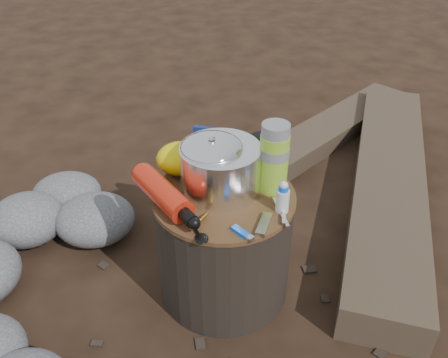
{
  "coord_description": "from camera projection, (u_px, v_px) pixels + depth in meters",
  "views": [
    {
      "loc": [
        -0.11,
        -1.22,
        1.32
      ],
      "look_at": [
        0.0,
        0.0,
        0.48
      ],
      "focal_mm": 38.54,
      "sensor_mm": 36.0,
      "label": 1
    }
  ],
  "objects": [
    {
      "name": "squeeze_bottle",
      "position": [
        283.0,
        198.0,
        1.43
      ],
      "size": [
        0.04,
        0.04,
        0.09
      ],
      "primitive_type": "cylinder",
      "color": "silver",
      "rests_on": "stump"
    },
    {
      "name": "log_small",
      "position": [
        335.0,
        127.0,
        2.67
      ],
      "size": [
        1.05,
        0.93,
        0.1
      ],
      "primitive_type": "cube",
      "rotation": [
        0.0,
        0.0,
        -0.87
      ],
      "color": "#3E3125",
      "rests_on": "ground"
    },
    {
      "name": "log_main",
      "position": [
        388.0,
        182.0,
        2.19
      ],
      "size": [
        0.92,
        1.73,
        0.15
      ],
      "primitive_type": "cube",
      "rotation": [
        0.0,
        0.0,
        -0.38
      ],
      "color": "#3E3125",
      "rests_on": "ground"
    },
    {
      "name": "spork",
      "position": [
        192.0,
        224.0,
        1.4
      ],
      "size": [
        0.08,
        0.15,
        0.01
      ],
      "primitive_type": null,
      "rotation": [
        0.0,
        0.0,
        0.36
      ],
      "color": "black",
      "rests_on": "stump"
    },
    {
      "name": "rock_ring",
      "position": [
        42.0,
        265.0,
        1.7
      ],
      "size": [
        0.5,
        1.08,
        0.21
      ],
      "primitive_type": null,
      "color": "#545458",
      "rests_on": "ground"
    },
    {
      "name": "ground",
      "position": [
        224.0,
        287.0,
        1.76
      ],
      "size": [
        60.0,
        60.0,
        0.0
      ],
      "primitive_type": "plane",
      "color": "black",
      "rests_on": "ground"
    },
    {
      "name": "stuff_sack",
      "position": [
        181.0,
        159.0,
        1.6
      ],
      "size": [
        0.16,
        0.13,
        0.11
      ],
      "primitive_type": "ellipsoid",
      "color": "yellow",
      "rests_on": "stump"
    },
    {
      "name": "fuel_bottle",
      "position": [
        162.0,
        193.0,
        1.47
      ],
      "size": [
        0.23,
        0.32,
        0.08
      ],
      "primitive_type": null,
      "rotation": [
        0.0,
        0.0,
        0.53
      ],
      "color": "red",
      "rests_on": "stump"
    },
    {
      "name": "camping_pot",
      "position": [
        212.0,
        165.0,
        1.5
      ],
      "size": [
        0.19,
        0.19,
        0.19
      ],
      "primitive_type": "cylinder",
      "color": "silver",
      "rests_on": "stump"
    },
    {
      "name": "thermos",
      "position": [
        274.0,
        158.0,
        1.49
      ],
      "size": [
        0.09,
        0.09,
        0.23
      ],
      "primitive_type": "cylinder",
      "color": "#84B829",
      "rests_on": "stump"
    },
    {
      "name": "foil_windscreen",
      "position": [
        220.0,
        169.0,
        1.51
      ],
      "size": [
        0.25,
        0.25,
        0.15
      ],
      "primitive_type": "cylinder",
      "color": "white",
      "rests_on": "stump"
    },
    {
      "name": "stump",
      "position": [
        224.0,
        244.0,
        1.64
      ],
      "size": [
        0.45,
        0.45,
        0.42
      ],
      "primitive_type": "cylinder",
      "color": "black",
      "rests_on": "ground"
    },
    {
      "name": "food_pouch",
      "position": [
        209.0,
        147.0,
        1.64
      ],
      "size": [
        0.11,
        0.06,
        0.14
      ],
      "primitive_type": "cube",
      "rotation": [
        0.0,
        0.0,
        -0.36
      ],
      "color": "navy",
      "rests_on": "stump"
    },
    {
      "name": "travel_mug",
      "position": [
        261.0,
        154.0,
        1.61
      ],
      "size": [
        0.08,
        0.08,
        0.12
      ],
      "primitive_type": "cylinder",
      "color": "black",
      "rests_on": "stump"
    },
    {
      "name": "pot_grabber",
      "position": [
        281.0,
        211.0,
        1.45
      ],
      "size": [
        0.04,
        0.15,
        0.01
      ],
      "primitive_type": null,
      "rotation": [
        0.0,
        0.0,
        -0.04
      ],
      "color": "silver",
      "rests_on": "stump"
    },
    {
      "name": "lighter",
      "position": [
        241.0,
        232.0,
        1.37
      ],
      "size": [
        0.06,
        0.07,
        0.01
      ],
      "primitive_type": "cube",
      "rotation": [
        0.0,
        0.0,
        0.65
      ],
      "color": "blue",
      "rests_on": "stump"
    },
    {
      "name": "multitool",
      "position": [
        264.0,
        224.0,
        1.39
      ],
      "size": [
        0.06,
        0.1,
        0.01
      ],
      "primitive_type": "cube",
      "rotation": [
        0.0,
        0.0,
        -0.4
      ],
      "color": "silver",
      "rests_on": "stump"
    }
  ]
}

